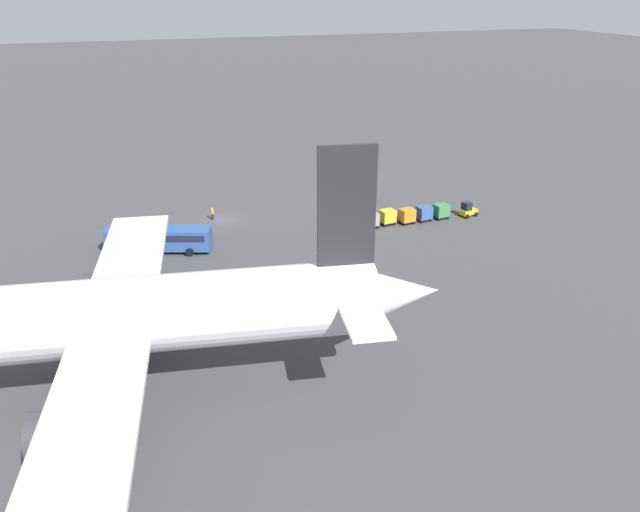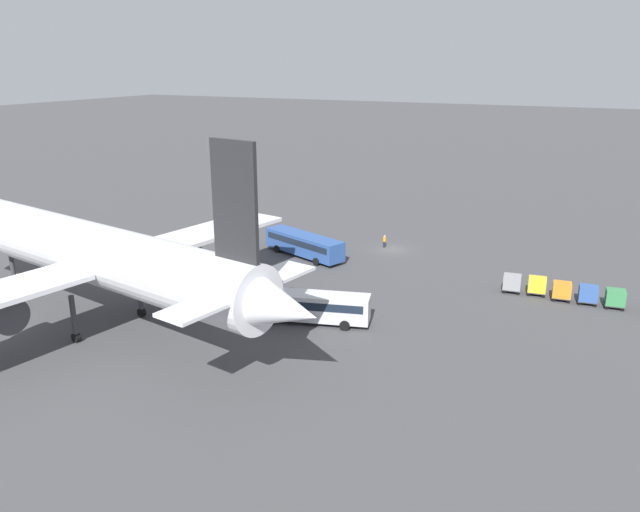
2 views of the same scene
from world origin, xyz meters
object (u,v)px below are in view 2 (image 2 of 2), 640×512
(cargo_cart_green, at_px, (615,298))
(cargo_cart_orange, at_px, (562,290))
(shuttle_bus_near, at_px, (304,243))
(worker_person, at_px, (384,241))
(cargo_cart_yellow, at_px, (537,285))
(cargo_cart_grey, at_px, (512,282))
(shuttle_bus_far, at_px, (310,305))
(cargo_cart_blue, at_px, (588,294))
(airplane, at_px, (93,254))

(cargo_cart_green, xyz_separation_m, cargo_cart_orange, (5.31, 0.14, 0.00))
(shuttle_bus_near, relative_size, worker_person, 7.38)
(cargo_cart_orange, distance_m, cargo_cart_yellow, 2.71)
(cargo_cart_orange, bearing_deg, cargo_cart_grey, -1.82)
(shuttle_bus_near, bearing_deg, cargo_cart_grey, -163.18)
(worker_person, relative_size, cargo_cart_grey, 0.80)
(shuttle_bus_far, bearing_deg, cargo_cart_yellow, -152.59)
(shuttle_bus_far, bearing_deg, cargo_cart_orange, -157.13)
(cargo_cart_green, relative_size, cargo_cart_orange, 1.00)
(shuttle_bus_near, distance_m, worker_person, 11.96)
(worker_person, height_order, cargo_cart_orange, cargo_cart_orange)
(worker_person, distance_m, cargo_cart_blue, 29.08)
(shuttle_bus_near, bearing_deg, cargo_cart_yellow, -162.16)
(cargo_cart_green, bearing_deg, cargo_cart_yellow, -2.94)
(cargo_cart_green, distance_m, cargo_cart_grey, 10.63)
(cargo_cart_orange, bearing_deg, airplane, 33.94)
(cargo_cart_orange, height_order, cargo_cart_grey, same)
(cargo_cart_yellow, bearing_deg, cargo_cart_blue, 175.42)
(worker_person, relative_size, cargo_cart_orange, 0.80)
(airplane, bearing_deg, cargo_cart_grey, -131.99)
(worker_person, bearing_deg, cargo_cart_yellow, 155.52)
(worker_person, bearing_deg, cargo_cart_blue, 159.10)
(cargo_cart_yellow, bearing_deg, cargo_cart_orange, 168.37)
(worker_person, height_order, cargo_cart_yellow, cargo_cart_yellow)
(shuttle_bus_near, bearing_deg, cargo_cart_orange, -162.92)
(airplane, xyz_separation_m, cargo_cart_grey, (-35.04, -27.33, -6.19))
(shuttle_bus_far, relative_size, cargo_cart_blue, 5.57)
(shuttle_bus_far, height_order, cargo_cart_orange, shuttle_bus_far)
(airplane, relative_size, cargo_cart_orange, 24.74)
(airplane, distance_m, cargo_cart_green, 53.56)
(airplane, relative_size, cargo_cart_yellow, 24.74)
(cargo_cart_green, bearing_deg, cargo_cart_blue, 0.36)
(cargo_cart_green, distance_m, cargo_cart_orange, 5.32)
(airplane, distance_m, worker_person, 41.37)
(airplane, height_order, shuttle_bus_near, airplane)
(shuttle_bus_near, bearing_deg, cargo_cart_blue, -162.49)
(worker_person, bearing_deg, shuttle_bus_far, 95.29)
(shuttle_bus_near, relative_size, shuttle_bus_far, 1.06)
(cargo_cart_grey, bearing_deg, airplane, 37.95)
(worker_person, height_order, cargo_cart_green, cargo_cart_green)
(worker_person, height_order, cargo_cart_grey, cargo_cart_grey)
(shuttle_bus_far, height_order, cargo_cart_grey, shuttle_bus_far)
(shuttle_bus_near, distance_m, cargo_cart_orange, 32.70)
(shuttle_bus_far, distance_m, cargo_cart_orange, 27.98)
(airplane, relative_size, worker_person, 31.02)
(cargo_cart_green, xyz_separation_m, cargo_cart_grey, (10.63, -0.03, 0.00))
(cargo_cart_grey, bearing_deg, shuttle_bus_near, -3.39)
(worker_person, height_order, cargo_cart_blue, cargo_cart_blue)
(shuttle_bus_near, relative_size, cargo_cart_green, 5.88)
(shuttle_bus_near, xyz_separation_m, shuttle_bus_far, (-10.72, 19.15, 0.01))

